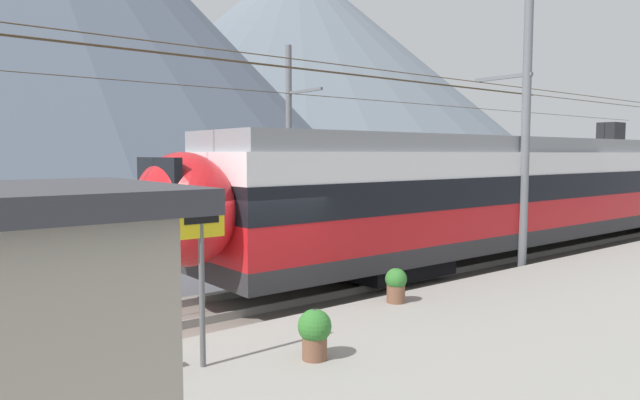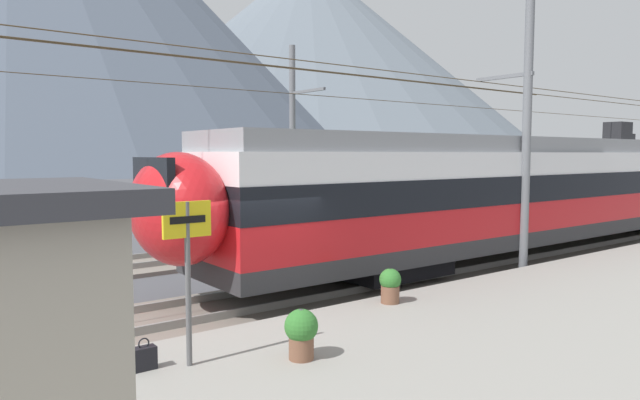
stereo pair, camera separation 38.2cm
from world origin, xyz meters
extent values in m
plane|color=#4C4C51|center=(0.00, 0.00, 0.00)|extent=(400.00, 400.00, 0.00)
cube|color=gray|center=(0.00, -5.00, 0.19)|extent=(120.00, 7.82, 0.38)
cube|color=slate|center=(0.00, 0.89, 0.06)|extent=(120.00, 3.00, 0.12)
cube|color=gray|center=(0.00, 0.17, 0.20)|extent=(120.00, 0.07, 0.16)
cube|color=gray|center=(0.00, 1.61, 0.20)|extent=(120.00, 0.07, 0.16)
cube|color=slate|center=(0.00, 6.85, 0.06)|extent=(120.00, 3.00, 0.12)
cube|color=gray|center=(0.00, 6.13, 0.20)|extent=(120.00, 0.07, 0.16)
cube|color=gray|center=(0.00, 7.57, 0.20)|extent=(120.00, 0.07, 0.16)
cube|color=#2D2D30|center=(12.56, 0.89, 0.92)|extent=(26.31, 2.96, 0.45)
cube|color=red|center=(12.56, 0.89, 1.57)|extent=(26.31, 2.96, 0.85)
cube|color=black|center=(12.56, 0.89, 2.38)|extent=(26.31, 3.00, 0.75)
cube|color=white|center=(12.56, 0.89, 3.08)|extent=(26.31, 2.96, 0.65)
cube|color=gray|center=(12.56, 0.89, 3.62)|extent=(26.01, 2.76, 0.45)
cube|color=black|center=(4.41, 0.89, 0.49)|extent=(2.80, 2.37, 0.42)
ellipsoid|color=red|center=(-1.14, 0.89, 2.27)|extent=(1.80, 2.72, 2.25)
cube|color=black|center=(-1.64, 0.89, 2.70)|extent=(0.16, 1.77, 1.19)
cube|color=black|center=(16.51, 0.89, 4.20)|extent=(0.90, 0.70, 0.70)
cube|color=#2D2D30|center=(24.88, 6.85, 0.92)|extent=(33.79, 2.83, 0.45)
cube|color=#1E6638|center=(24.88, 6.85, 1.57)|extent=(33.79, 2.83, 0.85)
cube|color=black|center=(24.88, 6.85, 2.38)|extent=(33.79, 2.87, 0.75)
cube|color=beige|center=(24.88, 6.85, 3.08)|extent=(33.79, 2.83, 0.65)
cube|color=gray|center=(24.88, 6.85, 3.62)|extent=(33.49, 2.63, 0.45)
cube|color=black|center=(14.41, 6.85, 0.49)|extent=(2.80, 2.26, 0.42)
ellipsoid|color=#1E6638|center=(7.44, 6.85, 2.27)|extent=(1.80, 2.60, 2.25)
cube|color=black|center=(6.94, 6.85, 2.70)|extent=(0.16, 1.70, 1.19)
cube|color=black|center=(29.95, 6.85, 4.20)|extent=(0.90, 0.70, 0.70)
cylinder|color=slate|center=(8.25, -0.64, 4.19)|extent=(0.24, 0.24, 8.37)
cube|color=slate|center=(8.25, 0.12, 5.51)|extent=(0.10, 1.83, 0.10)
cylinder|color=#473823|center=(8.25, 0.89, 5.26)|extent=(49.47, 0.02, 0.02)
cylinder|color=slate|center=(6.94, 8.75, 3.76)|extent=(0.24, 0.24, 7.51)
cube|color=slate|center=(6.94, 7.80, 5.69)|extent=(0.10, 2.20, 0.10)
cylinder|color=#473823|center=(6.94, 6.85, 5.44)|extent=(49.47, 0.02, 0.02)
cylinder|color=#59595B|center=(-2.42, -2.39, 1.55)|extent=(0.08, 0.08, 2.32)
cube|color=yellow|center=(-2.42, -2.39, 2.46)|extent=(0.70, 0.06, 0.50)
cube|color=black|center=(-2.42, -2.43, 2.46)|extent=(0.52, 0.01, 0.10)
cube|color=black|center=(-2.99, -2.16, 0.54)|extent=(0.32, 0.18, 0.32)
torus|color=black|center=(-2.99, -2.16, 0.75)|extent=(0.16, 0.02, 0.16)
cylinder|color=brown|center=(-1.02, -3.14, 0.56)|extent=(0.36, 0.36, 0.34)
sphere|color=#33752D|center=(-1.02, -3.14, 0.88)|extent=(0.49, 0.49, 0.49)
sphere|color=purple|center=(-1.02, -3.14, 0.99)|extent=(0.27, 0.27, 0.27)
cylinder|color=brown|center=(2.21, -1.64, 0.56)|extent=(0.37, 0.37, 0.35)
sphere|color=#33752D|center=(2.21, -1.64, 0.86)|extent=(0.44, 0.44, 0.44)
sphere|color=purple|center=(2.21, -1.64, 0.96)|extent=(0.24, 0.24, 0.24)
cone|color=slate|center=(121.51, 166.28, 37.60)|extent=(176.54, 176.54, 75.20)
camera|label=1|loc=(-5.99, -9.56, 3.37)|focal=32.22mm
camera|label=2|loc=(-5.69, -9.79, 3.37)|focal=32.22mm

